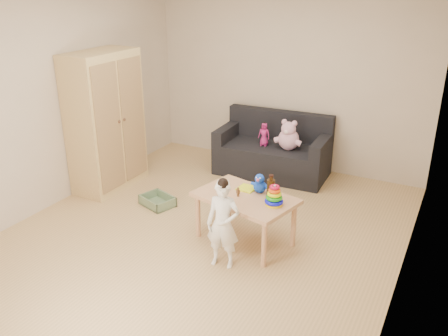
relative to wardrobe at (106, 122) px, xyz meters
The scene contains 13 objects.
room 1.84m from the wardrobe, 13.77° to the right, with size 4.50×4.50×4.50m.
wardrobe is the anchor object (origin of this frame).
sofa 2.31m from the wardrobe, 37.71° to the left, with size 1.52×0.76×0.43m, color black.
play_table 2.33m from the wardrobe, 12.14° to the right, with size 1.00×0.63×0.52m, color tan.
storage_bin 1.23m from the wardrobe, 13.19° to the right, with size 0.39×0.30×0.12m, color #67825E, non-canonical shape.
toddler 2.44m from the wardrobe, 23.69° to the right, with size 0.32×0.21×0.86m, color white.
pink_bear 2.40m from the wardrobe, 33.02° to the left, with size 0.30×0.26×0.35m, color #ECAECF, non-canonical shape.
doll 2.11m from the wardrobe, 38.08° to the left, with size 0.16×0.11×0.32m, color #BB2374.
ring_stacker 2.60m from the wardrobe, 11.68° to the right, with size 0.18×0.18×0.21m.
brown_bottle 2.47m from the wardrobe, ahead, with size 0.08×0.08×0.24m.
blue_plush 2.32m from the wardrobe, ahead, with size 0.17×0.14×0.21m, color blue, non-canonical shape.
wooden_figure 2.22m from the wardrobe, 13.58° to the right, with size 0.04×0.03×0.10m, color brown, non-canonical shape.
yellow_book 2.19m from the wardrobe, ahead, with size 0.18×0.18×0.01m, color #F0FF1A.
Camera 1 is at (2.28, -4.00, 2.62)m, focal length 38.00 mm.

